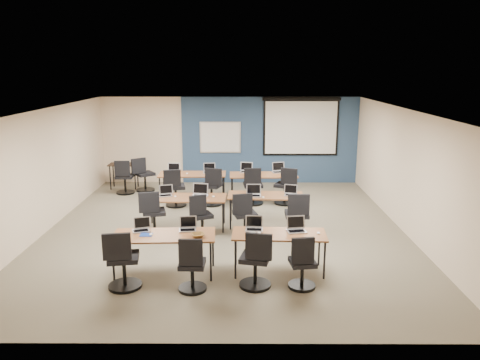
{
  "coord_description": "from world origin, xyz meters",
  "views": [
    {
      "loc": [
        0.38,
        -10.04,
        3.59
      ],
      "look_at": [
        0.33,
        0.4,
        1.06
      ],
      "focal_mm": 35.0,
      "sensor_mm": 36.0,
      "label": 1
    }
  ],
  "objects_px": {
    "whiteboard": "(220,137)",
    "spare_chair_a": "(144,177)",
    "laptop_1": "(188,227)",
    "task_chair_8": "(175,191)",
    "training_table_mid_left": "(186,199)",
    "spare_chair_b": "(124,180)",
    "training_table_front_left": "(164,237)",
    "task_chair_3": "(302,267)",
    "training_table_front_right": "(279,236)",
    "task_chair_1": "(192,269)",
    "laptop_4": "(166,193)",
    "laptop_10": "(247,170)",
    "task_chair_0": "(122,265)",
    "task_chair_6": "(244,218)",
    "laptop_8": "(174,170)",
    "laptop_11": "(279,170)",
    "laptop_5": "(200,193)",
    "task_chair_11": "(286,189)",
    "laptop_2": "(254,226)",
    "task_chair_7": "(297,220)",
    "utility_table": "(124,167)",
    "training_table_mid_right": "(265,197)",
    "laptop_6": "(254,193)",
    "laptop_3": "(296,227)",
    "task_chair_9": "(212,189)",
    "laptop_0": "(141,227)",
    "task_chair_2": "(256,264)",
    "training_table_back_left": "(192,175)",
    "training_table_back_right": "(263,176)",
    "projector_screen": "(301,124)",
    "laptop_7": "(291,193)",
    "task_chair_4": "(153,217)"
  },
  "relations": [
    {
      "from": "training_table_front_left",
      "to": "task_chair_3",
      "type": "relative_size",
      "value": 1.89
    },
    {
      "from": "whiteboard",
      "to": "laptop_5",
      "type": "xyz_separation_m",
      "value": [
        -0.27,
        -4.18,
        -0.65
      ]
    },
    {
      "from": "training_table_back_right",
      "to": "laptop_4",
      "type": "height_order",
      "value": "laptop_4"
    },
    {
      "from": "laptop_8",
      "to": "task_chair_11",
      "type": "relative_size",
      "value": 0.33
    },
    {
      "from": "task_chair_1",
      "to": "task_chair_9",
      "type": "relative_size",
      "value": 0.92
    },
    {
      "from": "task_chair_9",
      "to": "laptop_8",
      "type": "bearing_deg",
      "value": 164.75
    },
    {
      "from": "task_chair_1",
      "to": "task_chair_8",
      "type": "distance_m",
      "value": 4.91
    },
    {
      "from": "training_table_front_left",
      "to": "laptop_8",
      "type": "bearing_deg",
      "value": 93.55
    },
    {
      "from": "training_table_mid_right",
      "to": "laptop_10",
      "type": "relative_size",
      "value": 4.98
    },
    {
      "from": "whiteboard",
      "to": "laptop_4",
      "type": "relative_size",
      "value": 4.21
    },
    {
      "from": "laptop_1",
      "to": "laptop_2",
      "type": "height_order",
      "value": "laptop_2"
    },
    {
      "from": "training_table_mid_left",
      "to": "task_chair_2",
      "type": "height_order",
      "value": "task_chair_2"
    },
    {
      "from": "task_chair_1",
      "to": "laptop_5",
      "type": "xyz_separation_m",
      "value": [
        -0.14,
        3.24,
        0.4
      ]
    },
    {
      "from": "laptop_8",
      "to": "utility_table",
      "type": "height_order",
      "value": "laptop_8"
    },
    {
      "from": "spare_chair_a",
      "to": "task_chair_0",
      "type": "bearing_deg",
      "value": -117.55
    },
    {
      "from": "whiteboard",
      "to": "spare_chair_a",
      "type": "xyz_separation_m",
      "value": [
        -2.23,
        -1.07,
        -1.03
      ]
    },
    {
      "from": "training_table_back_left",
      "to": "spare_chair_b",
      "type": "height_order",
      "value": "spare_chair_b"
    },
    {
      "from": "laptop_4",
      "to": "laptop_8",
      "type": "relative_size",
      "value": 0.91
    },
    {
      "from": "training_table_front_right",
      "to": "laptop_6",
      "type": "xyz_separation_m",
      "value": [
        -0.39,
        2.49,
        0.11
      ]
    },
    {
      "from": "training_table_front_right",
      "to": "training_table_front_left",
      "type": "bearing_deg",
      "value": -175.58
    },
    {
      "from": "training_table_front_right",
      "to": "laptop_0",
      "type": "relative_size",
      "value": 5.57
    },
    {
      "from": "laptop_10",
      "to": "task_chair_0",
      "type": "bearing_deg",
      "value": -98.16
    },
    {
      "from": "laptop_7",
      "to": "laptop_8",
      "type": "relative_size",
      "value": 0.89
    },
    {
      "from": "laptop_1",
      "to": "task_chair_8",
      "type": "bearing_deg",
      "value": 94.48
    },
    {
      "from": "training_table_front_right",
      "to": "laptop_10",
      "type": "xyz_separation_m",
      "value": [
        -0.53,
        4.98,
        0.11
      ]
    },
    {
      "from": "laptop_4",
      "to": "laptop_11",
      "type": "height_order",
      "value": "laptop_11"
    },
    {
      "from": "task_chair_3",
      "to": "whiteboard",
      "type": "bearing_deg",
      "value": 95.1
    },
    {
      "from": "laptop_3",
      "to": "spare_chair_b",
      "type": "distance_m",
      "value": 6.78
    },
    {
      "from": "task_chair_6",
      "to": "utility_table",
      "type": "height_order",
      "value": "task_chair_6"
    },
    {
      "from": "training_table_mid_left",
      "to": "spare_chair_b",
      "type": "height_order",
      "value": "spare_chair_b"
    },
    {
      "from": "task_chair_0",
      "to": "task_chair_6",
      "type": "height_order",
      "value": "task_chair_0"
    },
    {
      "from": "spare_chair_a",
      "to": "task_chair_11",
      "type": "bearing_deg",
      "value": -54.17
    },
    {
      "from": "task_chair_3",
      "to": "laptop_8",
      "type": "xyz_separation_m",
      "value": [
        -2.9,
        5.55,
        0.41
      ]
    },
    {
      "from": "laptop_3",
      "to": "utility_table",
      "type": "xyz_separation_m",
      "value": [
        -4.55,
        5.84,
        -0.14
      ]
    },
    {
      "from": "task_chair_1",
      "to": "laptop_6",
      "type": "distance_m",
      "value": 3.44
    },
    {
      "from": "laptop_1",
      "to": "laptop_11",
      "type": "bearing_deg",
      "value": 60.23
    },
    {
      "from": "laptop_5",
      "to": "laptop_4",
      "type": "bearing_deg",
      "value": -169.94
    },
    {
      "from": "task_chair_1",
      "to": "spare_chair_a",
      "type": "bearing_deg",
      "value": 109.55
    },
    {
      "from": "whiteboard",
      "to": "task_chair_11",
      "type": "relative_size",
      "value": 1.25
    },
    {
      "from": "projector_screen",
      "to": "laptop_11",
      "type": "bearing_deg",
      "value": -115.27
    },
    {
      "from": "projector_screen",
      "to": "laptop_5",
      "type": "distance_m",
      "value": 5.12
    },
    {
      "from": "training_table_front_left",
      "to": "task_chair_7",
      "type": "relative_size",
      "value": 1.73
    },
    {
      "from": "training_table_back_right",
      "to": "laptop_0",
      "type": "distance_m",
      "value": 5.12
    },
    {
      "from": "laptop_2",
      "to": "task_chair_7",
      "type": "height_order",
      "value": "task_chair_7"
    },
    {
      "from": "training_table_mid_right",
      "to": "task_chair_1",
      "type": "bearing_deg",
      "value": -109.65
    },
    {
      "from": "laptop_5",
      "to": "laptop_10",
      "type": "bearing_deg",
      "value": 77.04
    },
    {
      "from": "task_chair_8",
      "to": "laptop_11",
      "type": "relative_size",
      "value": 2.89
    },
    {
      "from": "task_chair_4",
      "to": "spare_chair_a",
      "type": "distance_m",
      "value": 3.86
    },
    {
      "from": "laptop_3",
      "to": "task_chair_2",
      "type": "bearing_deg",
      "value": -144.53
    },
    {
      "from": "task_chair_1",
      "to": "laptop_4",
      "type": "distance_m",
      "value": 3.4
    }
  ]
}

